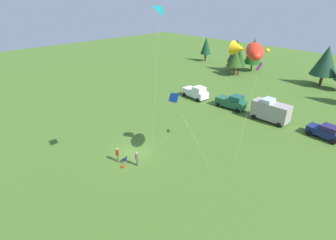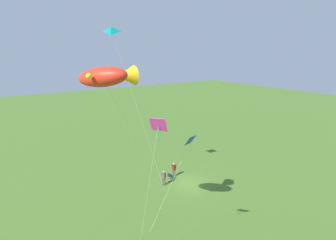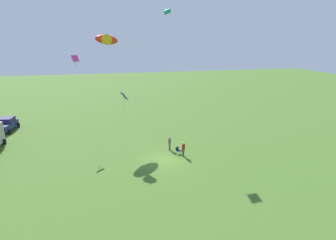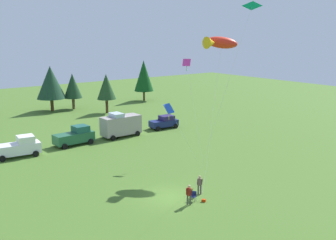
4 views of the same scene
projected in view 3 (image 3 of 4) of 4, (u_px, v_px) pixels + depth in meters
ground_plane at (165, 159)px, 29.45m from camera, size 160.00×160.00×0.00m
person_kite_flyer at (170, 142)px, 31.68m from camera, size 0.51×0.47×1.74m
folding_chair at (178, 150)px, 30.77m from camera, size 0.66×0.66×0.82m
person_spectator at (183, 148)px, 29.92m from camera, size 0.50×0.53×1.74m
backpack_on_grass at (182, 150)px, 31.55m from camera, size 0.36×0.39×0.22m
car_navy_hatch at (7, 124)px, 38.41m from camera, size 4.35×2.54×1.89m
kite_large_fish at (107, 40)px, 34.45m from camera, size 9.98×8.62×13.66m
kite_diamond_rainbow at (76, 61)px, 33.40m from camera, size 0.92×3.27×10.99m
kite_diamond_blue at (124, 97)px, 29.45m from camera, size 5.30×1.25×7.27m
kite_delta_teal at (165, 11)px, 31.96m from camera, size 5.08×2.78×16.63m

